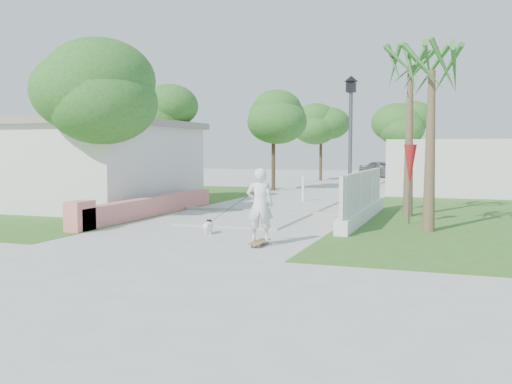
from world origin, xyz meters
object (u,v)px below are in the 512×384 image
at_px(dog, 208,226).
at_px(bollard, 303,188).
at_px(skateboarder, 234,209).
at_px(street_lamp, 350,141).
at_px(parked_car, 385,169).
at_px(patio_umbrella, 410,166).

bearing_deg(dog, bollard, 71.11).
xyz_separation_m(bollard, skateboarder, (0.88, -9.76, 0.16)).
bearing_deg(dog, skateboarder, -51.81).
xyz_separation_m(street_lamp, dog, (-2.80, -4.61, -2.22)).
xyz_separation_m(skateboarder, parked_car, (-0.07, 30.30, -0.08)).
distance_m(street_lamp, bollard, 5.56).
relative_size(bollard, skateboarder, 0.50).
bearing_deg(bollard, street_lamp, -59.04).
distance_m(bollard, dog, 9.12).
distance_m(bollard, parked_car, 20.56).
height_order(street_lamp, bollard, street_lamp).
xyz_separation_m(street_lamp, patio_umbrella, (1.90, -1.00, -0.74)).
bearing_deg(dog, parked_car, 69.95).
distance_m(street_lamp, parked_car, 25.17).
bearing_deg(street_lamp, skateboarder, -109.08).
height_order(skateboarder, parked_car, skateboarder).
bearing_deg(skateboarder, street_lamp, -123.20).
bearing_deg(street_lamp, parked_car, 94.30).
distance_m(skateboarder, parked_car, 30.30).
xyz_separation_m(bollard, parked_car, (0.82, 20.54, 0.08)).
relative_size(patio_umbrella, dog, 4.40).
distance_m(bollard, skateboarder, 9.80).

